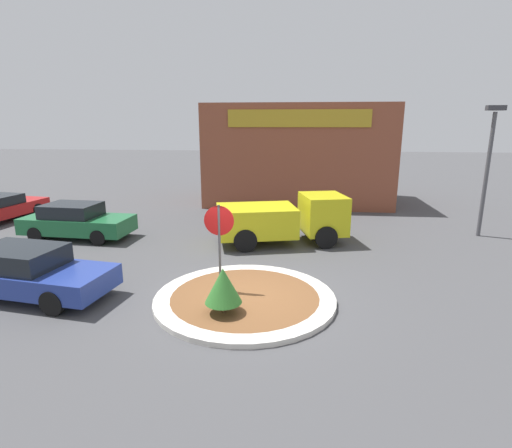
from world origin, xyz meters
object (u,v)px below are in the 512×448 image
object	(u,v)px
parked_sedan_blue	(25,272)
light_pole	(489,160)
stop_sign	(219,232)
parked_sedan_green	(77,221)
utility_truck	(284,218)

from	to	relation	value
parked_sedan_blue	light_pole	world-z (taller)	light_pole
stop_sign	parked_sedan_green	size ratio (longest dim) A/B	0.57
utility_truck	parked_sedan_blue	size ratio (longest dim) A/B	1.08
stop_sign	parked_sedan_blue	distance (m)	5.49
parked_sedan_green	parked_sedan_blue	distance (m)	5.90
utility_truck	light_pole	world-z (taller)	light_pole
utility_truck	light_pole	xyz separation A→B (m)	(8.28, 1.92, 2.22)
utility_truck	parked_sedan_blue	world-z (taller)	utility_truck
parked_sedan_blue	light_pole	distance (m)	17.25
parked_sedan_green	light_pole	size ratio (longest dim) A/B	0.84
light_pole	parked_sedan_blue	bearing A→B (deg)	-152.93
utility_truck	parked_sedan_green	distance (m)	8.63
stop_sign	light_pole	world-z (taller)	light_pole
utility_truck	light_pole	bearing A→B (deg)	-1.06
stop_sign	utility_truck	distance (m)	5.44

